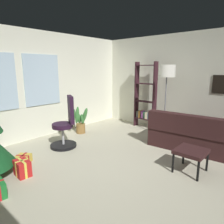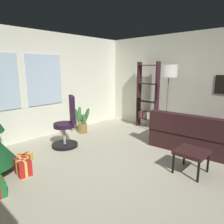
# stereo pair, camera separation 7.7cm
# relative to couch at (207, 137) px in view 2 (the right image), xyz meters

# --- Properties ---
(ground_plane) EXTENTS (5.34, 5.10, 0.10)m
(ground_plane) POSITION_rel_couch_xyz_m (-1.95, 0.75, -0.33)
(ground_plane) COLOR #B7B299
(wall_back_with_windows) EXTENTS (5.34, 0.12, 2.55)m
(wall_back_with_windows) POSITION_rel_couch_xyz_m (-1.97, 3.35, 1.00)
(wall_back_with_windows) COLOR silver
(wall_back_with_windows) RESTS_ON ground_plane
(wall_right_with_frames) EXTENTS (0.12, 5.10, 2.55)m
(wall_right_with_frames) POSITION_rel_couch_xyz_m (0.77, 0.74, 1.00)
(wall_right_with_frames) COLOR silver
(wall_right_with_frames) RESTS_ON ground_plane
(couch) EXTENTS (1.78, 2.01, 0.79)m
(couch) POSITION_rel_couch_xyz_m (0.00, 0.00, 0.00)
(couch) COLOR #31191A
(couch) RESTS_ON ground_plane
(footstool) EXTENTS (0.48, 0.46, 0.39)m
(footstool) POSITION_rel_couch_xyz_m (-1.21, -0.16, 0.06)
(footstool) COLOR #31191A
(footstool) RESTS_ON ground_plane
(gift_box_red) EXTENTS (0.21, 0.29, 0.26)m
(gift_box_red) POSITION_rel_couch_xyz_m (-3.12, 1.79, -0.15)
(gift_box_red) COLOR red
(gift_box_red) RESTS_ON ground_plane
(gift_box_gold) EXTENTS (0.34, 0.34, 0.16)m
(gift_box_gold) POSITION_rel_couch_xyz_m (-2.92, 2.21, -0.20)
(gift_box_gold) COLOR gold
(gift_box_gold) RESTS_ON ground_plane
(office_chair) EXTENTS (0.58, 0.57, 1.11)m
(office_chair) POSITION_rel_couch_xyz_m (-1.91, 2.30, 0.16)
(office_chair) COLOR black
(office_chair) RESTS_ON ground_plane
(bookshelf) EXTENTS (0.18, 0.64, 1.86)m
(bookshelf) POSITION_rel_couch_xyz_m (0.51, 1.85, 0.52)
(bookshelf) COLOR #31171E
(bookshelf) RESTS_ON ground_plane
(floor_lamp) EXTENTS (0.38, 0.38, 1.76)m
(floor_lamp) POSITION_rel_couch_xyz_m (0.07, 1.00, 1.23)
(floor_lamp) COLOR slate
(floor_lamp) RESTS_ON ground_plane
(potted_plant) EXTENTS (0.45, 0.39, 0.70)m
(potted_plant) POSITION_rel_couch_xyz_m (-1.09, 2.82, 0.03)
(potted_plant) COLOR olive
(potted_plant) RESTS_ON ground_plane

